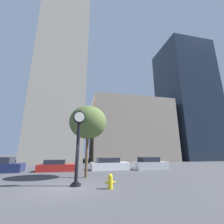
{
  "coord_description": "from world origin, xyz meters",
  "views": [
    {
      "loc": [
        0.59,
        -9.94,
        2.08
      ],
      "look_at": [
        5.19,
        10.8,
        7.66
      ],
      "focal_mm": 24.0,
      "sensor_mm": 36.0,
      "label": 1
    }
  ],
  "objects": [
    {
      "name": "street_clock",
      "position": [
        0.57,
        0.4,
        2.97
      ],
      "size": [
        0.82,
        0.66,
        4.87
      ],
      "color": "black",
      "rests_on": "ground_plane"
    },
    {
      "name": "ground_plane",
      "position": [
        0.0,
        0.0,
        0.0
      ],
      "size": [
        200.0,
        200.0,
        0.0
      ],
      "primitive_type": "plane",
      "color": "#424247"
    },
    {
      "name": "car_navy",
      "position": [
        -6.98,
        8.3,
        0.63
      ],
      "size": [
        4.02,
        2.04,
        1.5
      ],
      "rotation": [
        0.0,
        0.0,
        0.03
      ],
      "color": "#19234C",
      "rests_on": "ground_plane"
    },
    {
      "name": "bare_tree",
      "position": [
        1.34,
        3.31,
        4.57
      ],
      "size": [
        3.25,
        3.25,
        6.05
      ],
      "color": "brown",
      "rests_on": "ground_plane"
    },
    {
      "name": "car_red",
      "position": [
        -1.59,
        8.15,
        0.5
      ],
      "size": [
        3.89,
        1.78,
        1.19
      ],
      "rotation": [
        0.0,
        0.0,
        -0.01
      ],
      "color": "red",
      "rests_on": "ground_plane"
    },
    {
      "name": "building_storefront_row",
      "position": [
        12.37,
        24.0,
        6.81
      ],
      "size": [
        17.94,
        12.0,
        13.61
      ],
      "color": "gray",
      "rests_on": "ground_plane"
    },
    {
      "name": "car_silver",
      "position": [
        9.21,
        7.72,
        0.59
      ],
      "size": [
        4.03,
        2.05,
        1.4
      ],
      "rotation": [
        0.0,
        0.0,
        0.03
      ],
      "color": "#BCBCC1",
      "rests_on": "ground_plane"
    },
    {
      "name": "building_tall_tower",
      "position": [
        -3.73,
        24.0,
        18.58
      ],
      "size": [
        10.51,
        12.0,
        37.16
      ],
      "color": "#BCB29E",
      "rests_on": "ground_plane"
    },
    {
      "name": "building_glass_modern",
      "position": [
        29.21,
        24.0,
        15.88
      ],
      "size": [
        12.17,
        12.0,
        31.76
      ],
      "color": "#1E2838",
      "rests_on": "ground_plane"
    },
    {
      "name": "fire_hydrant_near",
      "position": [
        2.52,
        -0.78,
        0.41
      ],
      "size": [
        0.64,
        0.28,
        0.8
      ],
      "color": "yellow",
      "rests_on": "ground_plane"
    },
    {
      "name": "car_white",
      "position": [
        4.3,
        8.23,
        0.57
      ],
      "size": [
        4.54,
        2.13,
        1.35
      ],
      "rotation": [
        0.0,
        0.0,
        0.05
      ],
      "color": "silver",
      "rests_on": "ground_plane"
    }
  ]
}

